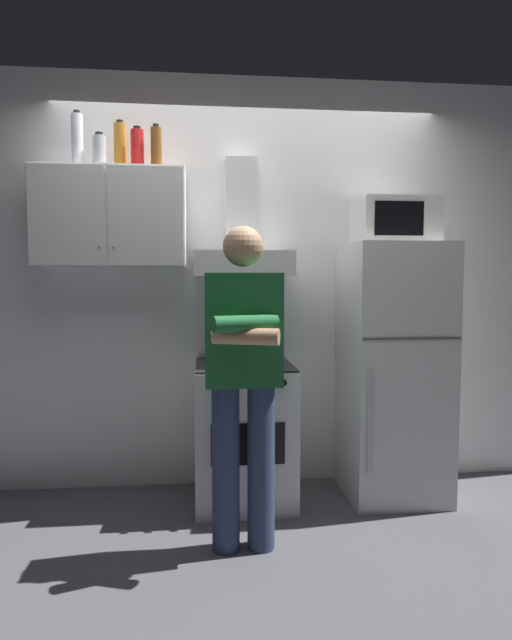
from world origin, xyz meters
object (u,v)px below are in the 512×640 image
bottle_vodka_clear (77,140)px  microwave (395,222)px  range_hood (242,245)px  bottle_liquor_amber (120,147)px  bottle_beer_brown (156,148)px  upper_cabinet (112,219)px  refrigerator (393,371)px  person_standing (243,375)px  stove_oven (244,432)px  bottle_soda_red (137,149)px  bottle_canister_steel (99,151)px

bottle_vodka_clear → microwave: bearing=-2.4°
range_hood → bottle_liquor_amber: (-0.75, 0.04, 0.60)m
range_hood → bottle_beer_brown: bearing=-176.3°
range_hood → bottle_liquor_amber: bearing=177.2°
bottle_beer_brown → bottle_liquor_amber: bearing=162.4°
upper_cabinet → bottle_beer_brown: bottle_beer_brown is taller
refrigerator → person_standing: (-1.00, -0.61, 0.10)m
stove_oven → bottle_liquor_amber: bearing=167.6°
stove_oven → range_hood: (0.00, 0.13, 1.16)m
microwave → bottle_liquor_amber: bottle_liquor_amber is taller
upper_cabinet → microwave: 1.75m
microwave → bottle_soda_red: 1.65m
refrigerator → stove_oven: bearing=-180.0°
bottle_liquor_amber → range_hood: bearing=-2.8°
stove_oven → refrigerator: (0.95, 0.00, 0.37)m
person_standing → stove_oven: bearing=85.3°
refrigerator → microwave: bearing=90.9°
refrigerator → person_standing: size_ratio=0.98×
range_hood → person_standing: range_hood is taller
microwave → bottle_beer_brown: bearing=177.1°
refrigerator → bottle_vodka_clear: size_ratio=4.83×
bottle_canister_steel → bottle_soda_red: bearing=2.8°
range_hood → microwave: range_hood is taller
bottle_beer_brown → bottle_canister_steel: 0.34m
refrigerator → bottle_liquor_amber: size_ratio=5.32×
upper_cabinet → refrigerator: (1.75, -0.12, -0.95)m
upper_cabinet → bottle_beer_brown: size_ratio=3.41×
refrigerator → bottle_soda_red: bottle_soda_red is taller
upper_cabinet → bottle_vodka_clear: (-0.19, -0.02, 0.46)m
stove_oven → range_hood: size_ratio=1.17×
upper_cabinet → bottle_canister_steel: 0.40m
upper_cabinet → microwave: bearing=-3.5°
stove_oven → bottle_liquor_amber: bottle_liquor_amber is taller
range_hood → bottle_soda_red: size_ratio=2.97×
bottle_liquor_amber → bottle_vodka_clear: bottle_vodka_clear is taller
bottle_liquor_amber → bottle_vodka_clear: (-0.24, -0.06, 0.02)m
bottle_liquor_amber → upper_cabinet: bearing=-145.0°
stove_oven → bottle_soda_red: size_ratio=3.46×
stove_oven → range_hood: 1.17m
stove_oven → bottle_vodka_clear: bottle_vodka_clear is taller
bottle_liquor_amber → bottle_beer_brown: (0.22, -0.07, -0.02)m
stove_oven → bottle_soda_red: bottle_soda_red is taller
upper_cabinet → person_standing: 1.35m
bottle_beer_brown → range_hood: bearing=3.7°
bottle_liquor_amber → bottle_canister_steel: bottle_liquor_amber is taller
upper_cabinet → bottle_liquor_amber: 0.45m
bottle_beer_brown → bottle_vodka_clear: bearing=178.9°
refrigerator → microwave: microwave is taller
microwave → bottle_beer_brown: (-1.47, 0.07, 0.43)m
stove_oven → refrigerator: refrigerator is taller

